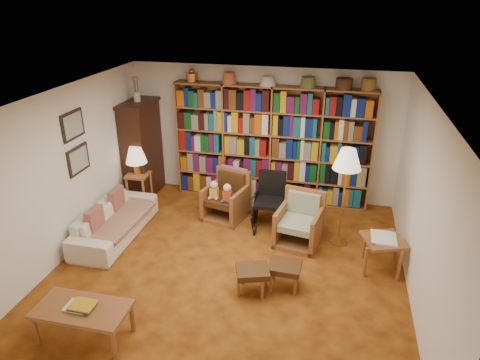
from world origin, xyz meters
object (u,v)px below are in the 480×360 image
(armchair_leather, at_px, (227,198))
(side_table_papers, at_px, (383,243))
(side_table_lamp, at_px, (139,182))
(floor_lamp, at_px, (347,163))
(wheelchair, at_px, (270,202))
(sofa, at_px, (115,221))
(footstool_a, at_px, (253,273))
(armchair_sage, at_px, (299,223))
(footstool_b, at_px, (285,268))
(coffee_table, at_px, (82,311))

(armchair_leather, height_order, side_table_papers, armchair_leather)
(side_table_lamp, xyz_separation_m, floor_lamp, (3.70, -0.53, 0.94))
(wheelchair, relative_size, side_table_papers, 1.42)
(sofa, height_order, footstool_a, sofa)
(armchair_sage, distance_m, footstool_b, 1.24)
(floor_lamp, bearing_deg, sofa, -170.34)
(wheelchair, distance_m, footstool_a, 1.83)
(side_table_lamp, height_order, armchair_leather, armchair_leather)
(footstool_a, bearing_deg, footstool_b, 25.89)
(armchair_leather, bearing_deg, armchair_sage, -21.73)
(floor_lamp, bearing_deg, coffee_table, -135.91)
(sofa, bearing_deg, armchair_sage, -79.57)
(armchair_sage, bearing_deg, coffee_table, -129.20)
(footstool_b, bearing_deg, armchair_sage, 87.11)
(side_table_lamp, bearing_deg, coffee_table, -75.44)
(side_table_lamp, xyz_separation_m, side_table_papers, (4.30, -1.10, -0.02))
(armchair_leather, height_order, floor_lamp, floor_lamp)
(side_table_lamp, xyz_separation_m, armchair_leather, (1.71, -0.05, -0.11))
(floor_lamp, xyz_separation_m, footstool_b, (-0.71, -1.30, -1.09))
(footstool_b, bearing_deg, sofa, 166.67)
(floor_lamp, distance_m, footstool_a, 2.16)
(side_table_lamp, bearing_deg, armchair_leather, -1.57)
(armchair_leather, bearing_deg, wheelchair, -10.75)
(sofa, xyz_separation_m, armchair_sage, (2.96, 0.56, 0.05))
(side_table_papers, distance_m, footstool_a, 1.95)
(armchair_leather, xyz_separation_m, footstool_b, (1.29, -1.78, -0.05))
(sofa, bearing_deg, coffee_table, -160.87)
(armchair_sage, bearing_deg, footstool_b, -92.89)
(side_table_lamp, distance_m, side_table_papers, 4.44)
(side_table_lamp, height_order, coffee_table, side_table_lamp)
(floor_lamp, relative_size, footstool_b, 3.65)
(footstool_a, xyz_separation_m, footstool_b, (0.41, 0.20, -0.00))
(sofa, height_order, wheelchair, wheelchair)
(armchair_leather, bearing_deg, footstool_b, -54.16)
(footstool_a, distance_m, footstool_b, 0.45)
(armchair_leather, relative_size, side_table_papers, 1.25)
(side_table_lamp, relative_size, footstool_b, 1.41)
(footstool_b, bearing_deg, armchair_leather, 125.84)
(armchair_leather, relative_size, footstool_b, 1.92)
(wheelchair, bearing_deg, floor_lamp, -15.49)
(floor_lamp, height_order, side_table_papers, floor_lamp)
(floor_lamp, height_order, coffee_table, floor_lamp)
(floor_lamp, bearing_deg, side_table_papers, -43.71)
(sofa, height_order, side_table_papers, side_table_papers)
(armchair_leather, bearing_deg, side_table_papers, -22.15)
(sofa, relative_size, side_table_papers, 2.71)
(sofa, distance_m, coffee_table, 2.28)
(floor_lamp, distance_m, coffee_table, 4.09)
(sofa, xyz_separation_m, side_table_papers, (4.20, 0.04, 0.17))
(armchair_leather, xyz_separation_m, wheelchair, (0.81, -0.15, 0.09))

